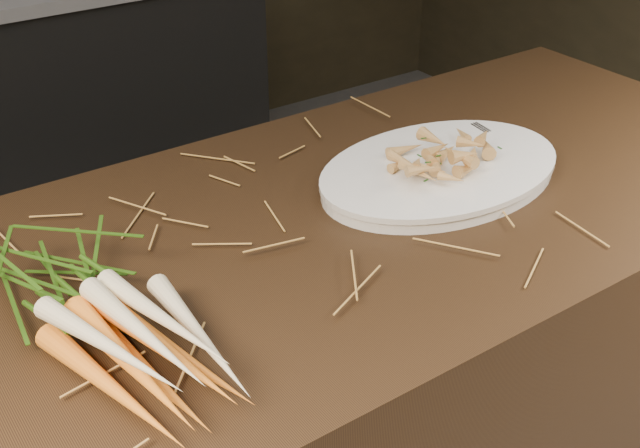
# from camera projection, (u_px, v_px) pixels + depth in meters

# --- Properties ---
(straw_bedding) EXTENTS (1.40, 0.60, 0.02)m
(straw_bedding) POSITION_uv_depth(u_px,v_px,m) (105.00, 293.00, 1.02)
(straw_bedding) COLOR #AB813F
(straw_bedding) RESTS_ON main_counter
(root_veg_bunch) EXTENTS (0.21, 0.48, 0.09)m
(root_veg_bunch) POSITION_uv_depth(u_px,v_px,m) (86.00, 300.00, 0.95)
(root_veg_bunch) COLOR orange
(root_veg_bunch) RESTS_ON main_counter
(serving_platter) EXTENTS (0.43, 0.29, 0.02)m
(serving_platter) POSITION_uv_depth(u_px,v_px,m) (440.00, 173.00, 1.29)
(serving_platter) COLOR white
(serving_platter) RESTS_ON main_counter
(roasted_veg_heap) EXTENTS (0.21, 0.15, 0.05)m
(roasted_veg_heap) POSITION_uv_depth(u_px,v_px,m) (442.00, 154.00, 1.27)
(roasted_veg_heap) COLOR #A97D44
(roasted_veg_heap) RESTS_ON serving_platter
(serving_fork) EXTENTS (0.03, 0.16, 0.00)m
(serving_fork) POSITION_uv_depth(u_px,v_px,m) (516.00, 146.00, 1.35)
(serving_fork) COLOR silver
(serving_fork) RESTS_ON serving_platter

